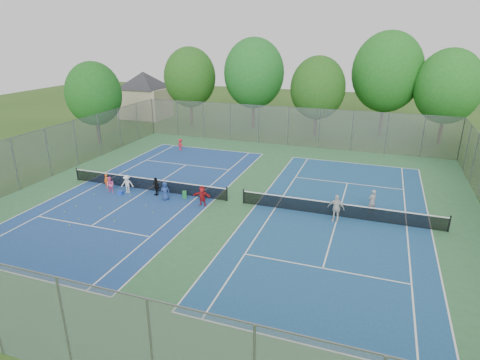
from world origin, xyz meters
name	(u,v)px	position (x,y,z in m)	size (l,w,h in m)	color
ground	(235,202)	(0.00, 0.00, 0.00)	(120.00, 120.00, 0.00)	#2D4F18
court_pad	(235,202)	(0.00, 0.00, 0.01)	(32.00, 32.00, 0.01)	#31683C
court_left	(148,190)	(-7.00, 0.00, 0.02)	(10.97, 23.77, 0.01)	navy
court_right	(338,216)	(7.00, 0.00, 0.02)	(10.97, 23.77, 0.01)	navy
net_left	(147,184)	(-7.00, 0.00, 0.46)	(12.87, 0.10, 0.91)	black
net_right	(338,210)	(7.00, 0.00, 0.46)	(12.87, 0.10, 0.91)	black
fence_north	(288,126)	(0.00, 16.00, 2.00)	(32.00, 0.10, 4.00)	gray
fence_south	(66,330)	(0.00, -16.00, 2.00)	(32.00, 0.10, 4.00)	gray
fence_west	(48,153)	(-16.00, 0.00, 2.00)	(32.00, 0.10, 4.00)	gray
house	(144,87)	(-22.00, 24.00, 4.21)	(11.03, 11.03, 7.30)	#B7A88C
tree_nw	(190,77)	(-14.00, 22.00, 5.89)	(6.40, 6.40, 9.58)	#443326
tree_nl	(254,73)	(-6.00, 23.00, 6.54)	(7.20, 7.20, 10.69)	#443326
tree_nc	(318,88)	(2.00, 21.00, 5.39)	(6.00, 6.00, 8.85)	#443326
tree_nr	(387,72)	(9.00, 24.00, 7.04)	(7.60, 7.60, 11.42)	#443326
tree_ne	(448,87)	(15.00, 22.00, 5.97)	(6.60, 6.60, 9.77)	#443326
tree_side_w	(94,94)	(-19.00, 10.00, 5.24)	(5.60, 5.60, 8.47)	#443326
ball_crate	(121,193)	(-8.35, -1.45, 0.13)	(0.30, 0.30, 0.26)	blue
ball_hopper	(185,195)	(-3.61, -0.57, 0.28)	(0.28, 0.28, 0.56)	#238339
student_a	(106,181)	(-10.04, -0.75, 0.57)	(0.42, 0.27, 1.14)	orange
student_b	(110,185)	(-9.23, -1.38, 0.61)	(0.60, 0.46, 1.23)	pink
student_c	(127,184)	(-8.06, -0.97, 0.69)	(0.89, 0.51, 1.37)	silver
student_d	(156,186)	(-5.84, -0.66, 0.67)	(0.78, 0.33, 1.34)	black
student_e	(165,191)	(-4.77, -1.24, 0.67)	(0.65, 0.42, 1.33)	navy
student_f	(202,196)	(-1.91, -1.26, 0.71)	(1.31, 0.42, 1.41)	#AF191E
child_far_baseline	(181,145)	(-9.64, 10.49, 0.60)	(0.77, 0.44, 1.19)	red
instructor	(372,201)	(8.97, 1.30, 0.81)	(0.59, 0.39, 1.62)	gray
teen_court_b	(336,208)	(6.90, -0.70, 0.88)	(1.03, 0.43, 1.76)	silver
tennis_ball_0	(153,213)	(-4.43, -3.51, 0.03)	(0.07, 0.07, 0.07)	gold
tennis_ball_1	(76,206)	(-9.90, -4.28, 0.03)	(0.07, 0.07, 0.07)	#C1E334
tennis_ball_2	(101,208)	(-8.11, -4.05, 0.03)	(0.07, 0.07, 0.07)	gold
tennis_ball_3	(114,221)	(-6.06, -5.37, 0.03)	(0.07, 0.07, 0.07)	yellow
tennis_ball_4	(130,196)	(-7.52, -1.49, 0.03)	(0.07, 0.07, 0.07)	#CDDE33
tennis_ball_5	(70,225)	(-8.27, -6.80, 0.03)	(0.07, 0.07, 0.07)	#CBD732
tennis_ball_6	(146,206)	(-5.49, -2.67, 0.03)	(0.07, 0.07, 0.07)	#B0C42D
tennis_ball_7	(95,195)	(-10.08, -2.18, 0.03)	(0.07, 0.07, 0.07)	gold
tennis_ball_8	(65,212)	(-9.97, -5.30, 0.03)	(0.07, 0.07, 0.07)	#C2D631
tennis_ball_9	(79,220)	(-8.29, -5.96, 0.03)	(0.07, 0.07, 0.07)	gold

